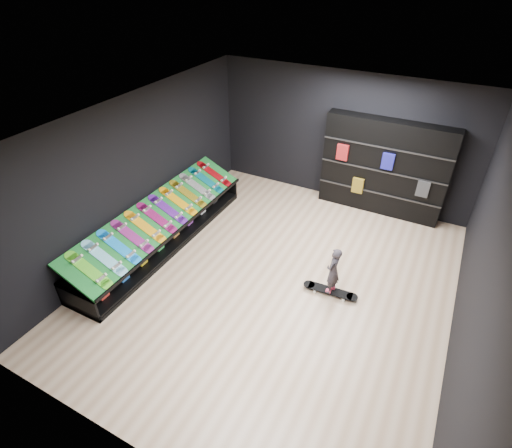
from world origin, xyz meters
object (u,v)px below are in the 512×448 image
at_px(display_rack, 163,233).
at_px(floor_skateboard, 330,292).
at_px(back_shelving, 384,168).
at_px(child, 332,279).

relative_size(display_rack, floor_skateboard, 4.59).
bearing_deg(display_rack, floor_skateboard, 2.47).
relative_size(display_rack, back_shelving, 1.66).
height_order(floor_skateboard, child, child).
distance_m(display_rack, floor_skateboard, 3.57).
xyz_separation_m(display_rack, floor_skateboard, (3.56, 0.15, -0.21)).
bearing_deg(floor_skateboard, child, 0.00).
bearing_deg(back_shelving, display_rack, -137.26).
height_order(display_rack, child, child).
relative_size(display_rack, child, 8.25).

